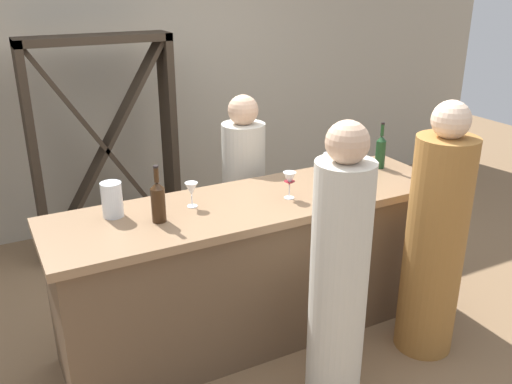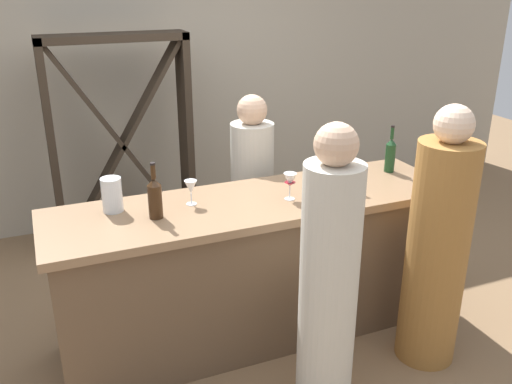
{
  "view_description": "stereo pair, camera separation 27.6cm",
  "coord_description": "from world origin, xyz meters",
  "views": [
    {
      "loc": [
        -1.43,
        -2.73,
        2.22
      ],
      "look_at": [
        0.0,
        0.0,
        1.0
      ],
      "focal_mm": 38.86,
      "sensor_mm": 36.0,
      "label": 1
    },
    {
      "loc": [
        -1.18,
        -2.85,
        2.22
      ],
      "look_at": [
        0.0,
        0.0,
        1.0
      ],
      "focal_mm": 38.86,
      "sensor_mm": 36.0,
      "label": 2
    }
  ],
  "objects": [
    {
      "name": "water_pitcher",
      "position": [
        -0.82,
        0.16,
        1.05
      ],
      "size": [
        0.12,
        0.12,
        0.2
      ],
      "color": "silver",
      "rests_on": "bar_counter"
    },
    {
      "name": "bar_counter",
      "position": [
        0.0,
        0.0,
        0.48
      ],
      "size": [
        2.51,
        0.7,
        0.95
      ],
      "color": "brown",
      "rests_on": "ground"
    },
    {
      "name": "wine_glass_near_left",
      "position": [
        0.19,
        -0.07,
        1.07
      ],
      "size": [
        0.08,
        0.08,
        0.17
      ],
      "color": "white",
      "rests_on": "bar_counter"
    },
    {
      "name": "back_wall",
      "position": [
        0.0,
        2.2,
        1.4
      ],
      "size": [
        8.0,
        0.1,
        2.8
      ],
      "primitive_type": "cube",
      "color": "#B2A893",
      "rests_on": "ground"
    },
    {
      "name": "person_center_guest",
      "position": [
        0.88,
        -0.61,
        0.73
      ],
      "size": [
        0.36,
        0.36,
        1.58
      ],
      "rotation": [
        0.0,
        0.0,
        1.55
      ],
      "color": "#9E6B33",
      "rests_on": "ground"
    },
    {
      "name": "wine_bottle_second_left_dark_green",
      "position": [
        0.6,
        0.01,
        1.06
      ],
      "size": [
        0.08,
        0.08,
        0.3
      ],
      "color": "black",
      "rests_on": "bar_counter"
    },
    {
      "name": "wine_glass_near_right",
      "position": [
        0.61,
        0.13,
        1.06
      ],
      "size": [
        0.07,
        0.07,
        0.17
      ],
      "color": "white",
      "rests_on": "bar_counter"
    },
    {
      "name": "person_right_guest",
      "position": [
        0.24,
        0.65,
        0.67
      ],
      "size": [
        0.39,
        0.39,
        1.44
      ],
      "rotation": [
        0.0,
        0.0,
        -1.86
      ],
      "color": "beige",
      "rests_on": "ground"
    },
    {
      "name": "ground_plane",
      "position": [
        0.0,
        0.0,
        0.0
      ],
      "size": [
        12.0,
        12.0,
        0.0
      ],
      "primitive_type": "plane",
      "color": "#846647"
    },
    {
      "name": "person_left_guest",
      "position": [
        0.09,
        -0.74,
        0.75
      ],
      "size": [
        0.39,
        0.39,
        1.59
      ],
      "rotation": [
        0.0,
        0.0,
        1.96
      ],
      "color": "beige",
      "rests_on": "ground"
    },
    {
      "name": "wine_bottle_leftmost_amber_brown",
      "position": [
        -0.61,
        -0.03,
        1.07
      ],
      "size": [
        0.08,
        0.08,
        0.32
      ],
      "color": "#331E0F",
      "rests_on": "bar_counter"
    },
    {
      "name": "wine_rack",
      "position": [
        -0.52,
        1.65,
        0.89
      ],
      "size": [
        1.16,
        0.28,
        1.79
      ],
      "color": "#33281E",
      "rests_on": "ground"
    },
    {
      "name": "wine_glass_near_center",
      "position": [
        -0.38,
        0.08,
        1.05
      ],
      "size": [
        0.08,
        0.08,
        0.15
      ],
      "color": "white",
      "rests_on": "bar_counter"
    },
    {
      "name": "wine_bottle_center_olive_green",
      "position": [
        1.04,
        0.12,
        1.07
      ],
      "size": [
        0.07,
        0.07,
        0.32
      ],
      "color": "#193D1E",
      "rests_on": "bar_counter"
    }
  ]
}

